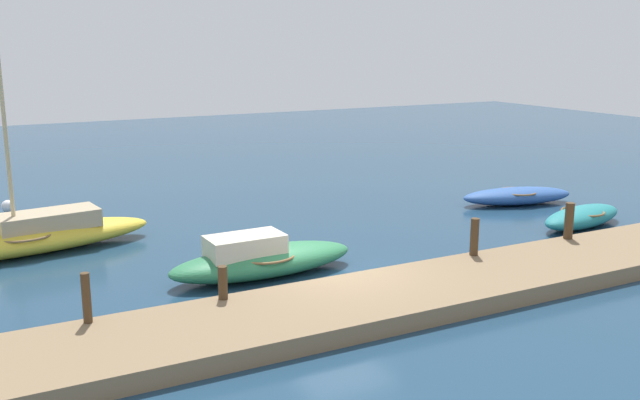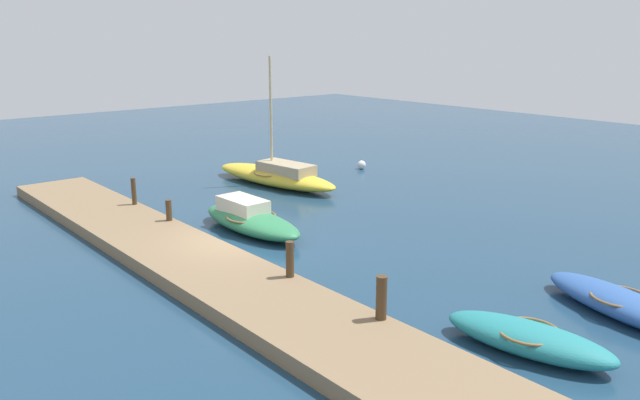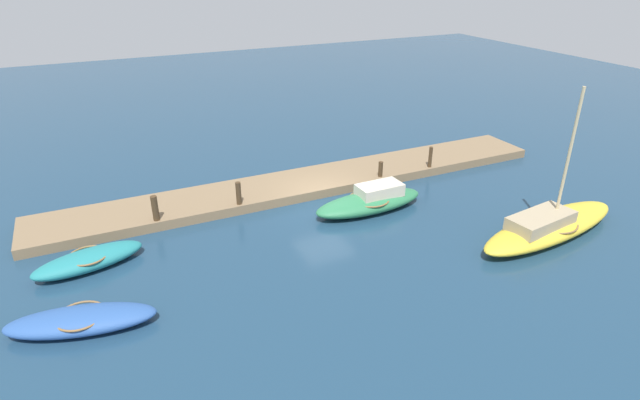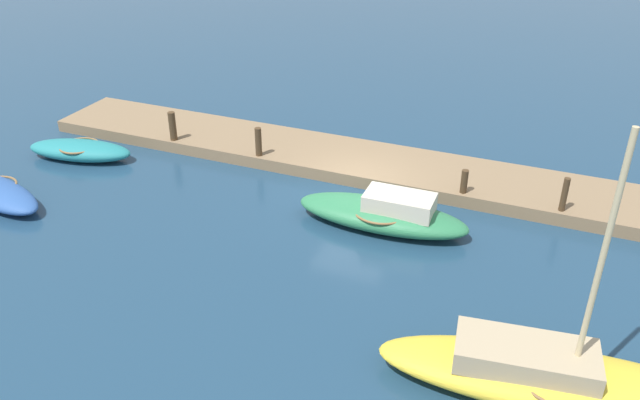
# 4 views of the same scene
# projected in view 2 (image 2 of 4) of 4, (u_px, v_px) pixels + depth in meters

# --- Properties ---
(ground_plane) EXTENTS (84.00, 84.00, 0.00)m
(ground_plane) POSITION_uv_depth(u_px,v_px,m) (234.00, 251.00, 20.98)
(ground_plane) COLOR navy
(dock_platform) EXTENTS (25.56, 3.00, 0.43)m
(dock_platform) POSITION_uv_depth(u_px,v_px,m) (184.00, 258.00, 19.76)
(dock_platform) COLOR #846B4C
(dock_platform) RESTS_ON ground_plane
(rowboat_teal) EXTENTS (4.10, 2.12, 0.68)m
(rowboat_teal) POSITION_uv_depth(u_px,v_px,m) (528.00, 338.00, 14.21)
(rowboat_teal) COLOR teal
(rowboat_teal) RESTS_ON ground_plane
(rowboat_blue) EXTENTS (4.66, 2.45, 0.65)m
(rowboat_blue) POSITION_uv_depth(u_px,v_px,m) (619.00, 303.00, 16.14)
(rowboat_blue) COLOR #2D569E
(rowboat_blue) RESTS_ON ground_plane
(sailboat_yellow) EXTENTS (7.86, 2.93, 6.11)m
(sailboat_yellow) POSITION_uv_depth(u_px,v_px,m) (276.00, 175.00, 30.17)
(sailboat_yellow) COLOR gold
(sailboat_yellow) RESTS_ON ground_plane
(motorboat_green) EXTENTS (5.27, 1.87, 1.18)m
(motorboat_green) POSITION_uv_depth(u_px,v_px,m) (250.00, 219.00, 23.01)
(motorboat_green) COLOR #2D7A4C
(motorboat_green) RESTS_ON ground_plane
(mooring_post_west) EXTENTS (0.19, 0.19, 1.09)m
(mooring_post_west) POSITION_uv_depth(u_px,v_px,m) (134.00, 191.00, 25.05)
(mooring_post_west) COLOR #47331E
(mooring_post_west) RESTS_ON dock_platform
(mooring_post_mid_west) EXTENTS (0.22, 0.22, 0.78)m
(mooring_post_mid_west) POSITION_uv_depth(u_px,v_px,m) (169.00, 210.00, 22.89)
(mooring_post_mid_west) COLOR #47331E
(mooring_post_mid_west) RESTS_ON dock_platform
(mooring_post_mid_east) EXTENTS (0.23, 0.23, 1.04)m
(mooring_post_mid_east) POSITION_uv_depth(u_px,v_px,m) (290.00, 259.00, 17.49)
(mooring_post_mid_east) COLOR #47331E
(mooring_post_mid_east) RESTS_ON dock_platform
(mooring_post_east) EXTENTS (0.26, 0.26, 1.09)m
(mooring_post_east) POSITION_uv_depth(u_px,v_px,m) (381.00, 298.00, 14.86)
(mooring_post_east) COLOR #47331E
(mooring_post_east) RESTS_ON dock_platform
(marker_buoy) EXTENTS (0.47, 0.47, 0.47)m
(marker_buoy) POSITION_uv_depth(u_px,v_px,m) (362.00, 165.00, 33.92)
(marker_buoy) COLOR silver
(marker_buoy) RESTS_ON ground_plane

